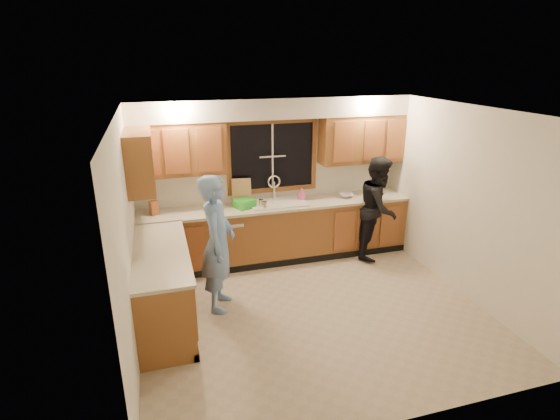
# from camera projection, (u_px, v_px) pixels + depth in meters

# --- Properties ---
(floor) EXTENTS (4.20, 4.20, 0.00)m
(floor) POSITION_uv_depth(u_px,v_px,m) (312.00, 311.00, 5.56)
(floor) COLOR #B6A58C
(floor) RESTS_ON ground
(ceiling) EXTENTS (4.20, 4.20, 0.00)m
(ceiling) POSITION_uv_depth(u_px,v_px,m) (318.00, 111.00, 4.73)
(ceiling) COLOR white
(wall_back) EXTENTS (4.20, 0.00, 4.20)m
(wall_back) POSITION_uv_depth(u_px,v_px,m) (272.00, 178.00, 6.86)
(wall_back) COLOR white
(wall_back) RESTS_ON ground
(wall_left) EXTENTS (0.00, 3.80, 3.80)m
(wall_left) POSITION_uv_depth(u_px,v_px,m) (128.00, 239.00, 4.59)
(wall_left) COLOR white
(wall_left) RESTS_ON ground
(wall_right) EXTENTS (0.00, 3.80, 3.80)m
(wall_right) POSITION_uv_depth(u_px,v_px,m) (465.00, 203.00, 5.70)
(wall_right) COLOR white
(wall_right) RESTS_ON ground
(base_cabinets_back) EXTENTS (4.20, 0.60, 0.88)m
(base_cabinets_back) POSITION_uv_depth(u_px,v_px,m) (278.00, 233.00, 6.86)
(base_cabinets_back) COLOR brown
(base_cabinets_back) RESTS_ON ground
(base_cabinets_left) EXTENTS (0.60, 1.90, 0.88)m
(base_cabinets_left) POSITION_uv_depth(u_px,v_px,m) (163.00, 287.00, 5.26)
(base_cabinets_left) COLOR brown
(base_cabinets_left) RESTS_ON ground
(countertop_back) EXTENTS (4.20, 0.63, 0.04)m
(countertop_back) POSITION_uv_depth(u_px,v_px,m) (278.00, 205.00, 6.70)
(countertop_back) COLOR beige
(countertop_back) RESTS_ON base_cabinets_back
(countertop_left) EXTENTS (0.63, 1.90, 0.04)m
(countertop_left) POSITION_uv_depth(u_px,v_px,m) (161.00, 252.00, 5.11)
(countertop_left) COLOR beige
(countertop_left) RESTS_ON base_cabinets_left
(upper_cabinets_left) EXTENTS (1.35, 0.33, 0.75)m
(upper_cabinets_left) POSITION_uv_depth(u_px,v_px,m) (178.00, 149.00, 6.15)
(upper_cabinets_left) COLOR brown
(upper_cabinets_left) RESTS_ON wall_back
(upper_cabinets_right) EXTENTS (1.35, 0.33, 0.75)m
(upper_cabinets_right) POSITION_uv_depth(u_px,v_px,m) (362.00, 139.00, 6.90)
(upper_cabinets_right) COLOR brown
(upper_cabinets_right) RESTS_ON wall_back
(upper_cabinets_return) EXTENTS (0.33, 0.90, 0.75)m
(upper_cabinets_return) POSITION_uv_depth(u_px,v_px,m) (140.00, 161.00, 5.45)
(upper_cabinets_return) COLOR brown
(upper_cabinets_return) RESTS_ON wall_left
(soffit) EXTENTS (4.20, 0.35, 0.30)m
(soffit) POSITION_uv_depth(u_px,v_px,m) (275.00, 108.00, 6.34)
(soffit) COLOR silver
(soffit) RESTS_ON wall_back
(window_frame) EXTENTS (1.44, 0.03, 1.14)m
(window_frame) POSITION_uv_depth(u_px,v_px,m) (272.00, 156.00, 6.74)
(window_frame) COLOR black
(window_frame) RESTS_ON wall_back
(sink) EXTENTS (0.86, 0.52, 0.57)m
(sink) POSITION_uv_depth(u_px,v_px,m) (278.00, 207.00, 6.73)
(sink) COLOR white
(sink) RESTS_ON countertop_back
(dishwasher) EXTENTS (0.60, 0.56, 0.82)m
(dishwasher) POSITION_uv_depth(u_px,v_px,m) (224.00, 241.00, 6.64)
(dishwasher) COLOR white
(dishwasher) RESTS_ON floor
(stove) EXTENTS (0.58, 0.75, 0.90)m
(stove) POSITION_uv_depth(u_px,v_px,m) (165.00, 311.00, 4.74)
(stove) COLOR white
(stove) RESTS_ON floor
(man) EXTENTS (0.60, 0.74, 1.75)m
(man) POSITION_uv_depth(u_px,v_px,m) (218.00, 244.00, 5.39)
(man) COLOR #719AD6
(man) RESTS_ON floor
(woman) EXTENTS (0.98, 1.00, 1.63)m
(woman) POSITION_uv_depth(u_px,v_px,m) (378.00, 208.00, 6.85)
(woman) COLOR black
(woman) RESTS_ON floor
(knife_block) EXTENTS (0.14, 0.13, 0.21)m
(knife_block) POSITION_uv_depth(u_px,v_px,m) (154.00, 208.00, 6.21)
(knife_block) COLOR #A0582C
(knife_block) RESTS_ON countertop_back
(cutting_board) EXTENTS (0.30, 0.13, 0.39)m
(cutting_board) POSITION_uv_depth(u_px,v_px,m) (242.00, 191.00, 6.66)
(cutting_board) COLOR tan
(cutting_board) RESTS_ON countertop_back
(dish_crate) EXTENTS (0.35, 0.34, 0.13)m
(dish_crate) POSITION_uv_depth(u_px,v_px,m) (244.00, 203.00, 6.53)
(dish_crate) COLOR green
(dish_crate) RESTS_ON countertop_back
(soap_bottle) EXTENTS (0.11, 0.12, 0.20)m
(soap_bottle) POSITION_uv_depth(u_px,v_px,m) (301.00, 194.00, 6.83)
(soap_bottle) COLOR #F05B9D
(soap_bottle) RESTS_ON countertop_back
(bowl) EXTENTS (0.28, 0.28, 0.06)m
(bowl) POSITION_uv_depth(u_px,v_px,m) (346.00, 195.00, 7.02)
(bowl) COLOR silver
(bowl) RESTS_ON countertop_back
(can_left) EXTENTS (0.09, 0.09, 0.13)m
(can_left) POSITION_uv_depth(u_px,v_px,m) (261.00, 204.00, 6.51)
(can_left) COLOR beige
(can_left) RESTS_ON countertop_back
(can_right) EXTENTS (0.08, 0.08, 0.12)m
(can_right) POSITION_uv_depth(u_px,v_px,m) (265.00, 206.00, 6.43)
(can_right) COLOR beige
(can_right) RESTS_ON countertop_back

